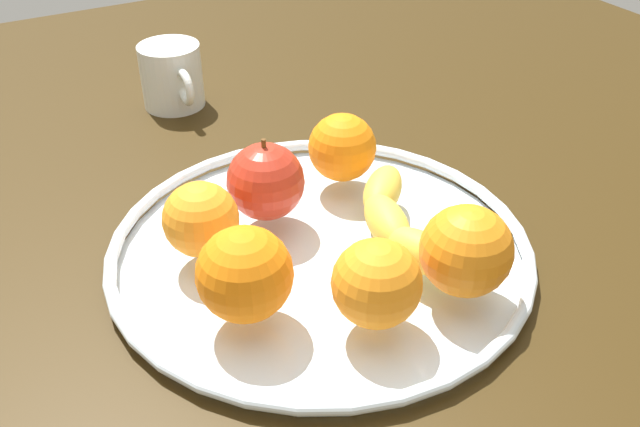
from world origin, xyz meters
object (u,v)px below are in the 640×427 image
Objects in this scene: orange_center at (342,147)px; orange_front_left at (466,251)px; orange_back_left at (245,274)px; banana at (399,222)px; fruit_bowl at (320,248)px; apple at (266,182)px; ambient_mug at (172,76)px; orange_back_right at (377,283)px; orange_front_right at (201,219)px.

orange_front_left is (20.29, -0.18, 0.35)cm from orange_center.
orange_back_left is 1.01× the size of orange_front_left.
orange_center reaches higher than banana.
banana is 2.41× the size of orange_back_left.
fruit_bowl is 4.77× the size of apple.
banana is 2.42× the size of orange_front_left.
orange_center is 0.91× the size of orange_front_left.
orange_back_right is at bearing -0.15° from ambient_mug.
fruit_bowl is at bearing -148.00° from orange_front_left.
apple reaches higher than ambient_mug.
banana is 17.98cm from orange_front_right.
apple is 1.21× the size of orange_front_right.
apple reaches higher than orange_back_left.
apple is 1.17× the size of orange_center.
banana is at bearing 43.69° from apple.
orange_front_left is at bearing 48.12° from orange_front_right.
orange_center is 20.29cm from orange_front_left.
orange_back_left is (5.55, -9.86, 4.79)cm from fruit_bowl.
ambient_mug is at bearing -155.86° from banana.
orange_front_left is 1.08× the size of orange_back_right.
apple is 17.51cm from orange_back_right.
orange_front_left is at bearing 9.71° from ambient_mug.
orange_front_left is at bearing -0.50° from orange_center.
ambient_mug is (-28.50, -8.52, -1.24)cm from orange_center.
orange_center is (-8.67, 7.44, 4.42)cm from fruit_bowl.
banana is 2.61× the size of orange_back_right.
banana is at bearing 98.23° from orange_back_left.
ambient_mug is (-48.40, 0.12, -1.31)cm from orange_back_right.
banana is at bearing 67.02° from orange_front_right.
orange_center is 29.77cm from ambient_mug.
orange_front_left is at bearing 32.00° from fruit_bowl.
banana is 2.75× the size of orange_front_right.
orange_back_left is 43.64cm from ambient_mug.
apple reaches higher than orange_center.
fruit_bowl is at bearing 21.44° from apple.
banana is (3.18, 6.54, 2.65)cm from fruit_bowl.
apple is 0.73× the size of ambient_mug.
orange_back_right is 48.42cm from ambient_mug.
orange_back_right is at bearing 56.71° from orange_back_left.
orange_back_left is 18.17cm from orange_front_left.
apple is at bearing -2.53° from ambient_mug.
orange_back_left reaches higher than orange_center.
ambient_mug is (-42.72, 8.78, -1.61)cm from orange_back_left.
fruit_bowl is 11.49cm from orange_front_right.
orange_back_left is (2.37, -16.40, 2.14)cm from banana.
orange_center is at bearing 156.53° from orange_back_right.
orange_center is 18.05cm from orange_front_right.
orange_front_left is (8.44, 0.72, 2.12)cm from banana.
orange_back_right is 1.05× the size of orange_front_right.
ambient_mug is at bearing 177.47° from apple.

